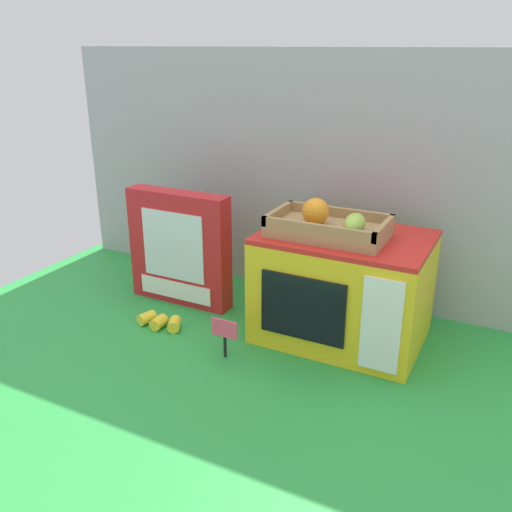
% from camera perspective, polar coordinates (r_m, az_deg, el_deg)
% --- Properties ---
extents(ground_plane, '(1.70, 1.70, 0.00)m').
position_cam_1_polar(ground_plane, '(1.48, 1.34, -7.26)').
color(ground_plane, green).
rests_on(ground_plane, ground).
extents(display_back_panel, '(1.61, 0.03, 0.70)m').
position_cam_1_polar(display_back_panel, '(1.60, 5.77, 8.14)').
color(display_back_panel, '#A0A3A8').
rests_on(display_back_panel, ground).
extents(toy_microwave, '(0.40, 0.29, 0.28)m').
position_cam_1_polar(toy_microwave, '(1.39, 8.98, -3.21)').
color(toy_microwave, yellow).
rests_on(toy_microwave, ground).
extents(food_groups_crate, '(0.28, 0.16, 0.09)m').
position_cam_1_polar(food_groups_crate, '(1.32, 7.56, 3.11)').
color(food_groups_crate, '#A37F51').
rests_on(food_groups_crate, toy_microwave).
extents(cookie_set_box, '(0.31, 0.06, 0.33)m').
position_cam_1_polar(cookie_set_box, '(1.58, -7.95, 0.80)').
color(cookie_set_box, red).
rests_on(cookie_set_box, ground).
extents(price_sign, '(0.07, 0.01, 0.10)m').
position_cam_1_polar(price_sign, '(1.32, -3.29, -7.92)').
color(price_sign, black).
rests_on(price_sign, ground).
extents(loose_toy_banana, '(0.13, 0.06, 0.03)m').
position_cam_1_polar(loose_toy_banana, '(1.49, -9.93, -6.71)').
color(loose_toy_banana, yellow).
rests_on(loose_toy_banana, ground).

